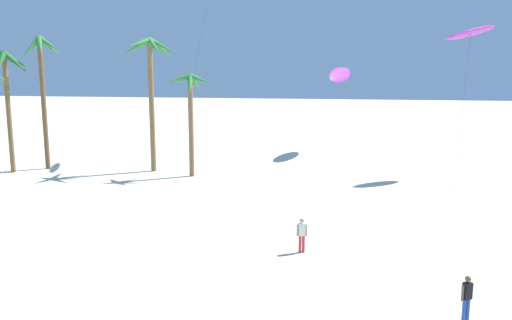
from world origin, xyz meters
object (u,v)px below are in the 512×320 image
flying_kite_6 (340,74)px  person_near_right (467,297)px  palm_tree_4 (190,95)px  flying_kite_0 (471,33)px  palm_tree_3 (151,65)px  person_near_left (302,234)px  palm_tree_1 (41,63)px  palm_tree_0 (5,75)px

flying_kite_6 → person_near_right: bearing=-82.5°
palm_tree_4 → flying_kite_0: bearing=10.8°
palm_tree_3 → palm_tree_4: palm_tree_3 is taller
flying_kite_6 → person_near_left: bearing=-92.6°
palm_tree_1 → palm_tree_3: palm_tree_1 is taller
palm_tree_1 → flying_kite_0: bearing=5.1°
person_near_right → flying_kite_6: bearing=97.5°
palm_tree_1 → person_near_right: (29.34, -23.28, -8.04)m
palm_tree_3 → flying_kite_6: 19.47m
palm_tree_0 → flying_kite_6: bearing=28.6°
palm_tree_0 → flying_kite_6: (26.70, 14.54, -0.08)m
palm_tree_4 → person_near_left: size_ratio=4.93×
palm_tree_3 → person_near_left: palm_tree_3 is taller
palm_tree_1 → palm_tree_4: size_ratio=1.37×
palm_tree_4 → person_near_right: palm_tree_4 is taller
person_near_right → palm_tree_4: bearing=126.1°
palm_tree_0 → person_near_left: size_ratio=6.02×
palm_tree_1 → person_near_left: (23.25, -17.25, -8.06)m
palm_tree_3 → flying_kite_6: bearing=38.6°
palm_tree_0 → flying_kite_6: size_ratio=1.10×
palm_tree_1 → person_near_right: bearing=-38.4°
palm_tree_1 → flying_kite_6: size_ratio=1.24×
palm_tree_3 → person_near_left: size_ratio=6.65×
palm_tree_0 → person_near_left: 30.51m
palm_tree_4 → person_near_right: 28.13m
palm_tree_3 → person_near_right: palm_tree_3 is taller
palm_tree_1 → person_near_right: size_ratio=6.64×
palm_tree_4 → flying_kite_0: flying_kite_0 is taller
person_near_right → palm_tree_0: bearing=145.7°
palm_tree_0 → person_near_right: palm_tree_0 is taller
palm_tree_3 → person_near_left: (13.86, -17.82, -7.91)m
palm_tree_0 → person_near_right: size_ratio=5.90×
palm_tree_1 → flying_kite_0: size_ratio=0.92×
palm_tree_0 → person_near_left: (25.36, -15.40, -7.10)m
palm_tree_1 → palm_tree_4: (13.11, -0.98, -2.50)m
flying_kite_0 → person_near_left: flying_kite_0 is taller
palm_tree_0 → flying_kite_0: size_ratio=0.82×
flying_kite_0 → person_near_left: size_ratio=7.37×
flying_kite_0 → person_near_left: 25.54m
flying_kite_0 → flying_kite_6: (-10.07, 9.59, -3.37)m
palm_tree_4 → palm_tree_0: bearing=-176.8°
palm_tree_3 → person_near_right: size_ratio=6.53×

